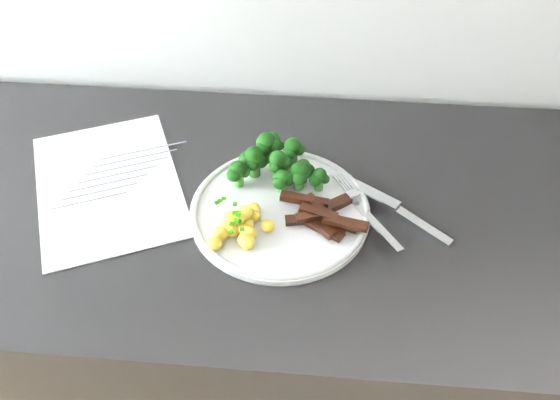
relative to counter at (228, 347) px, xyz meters
The scene contains 8 objects.
counter is the anchor object (origin of this frame).
recipe_paper 0.48m from the counter, behind, with size 0.33×0.38×0.00m.
plate 0.46m from the counter, ahead, with size 0.28×0.28×0.02m.
broccoli 0.50m from the counter, 31.51° to the left, with size 0.16×0.12×0.07m.
potatoes 0.47m from the counter, 50.63° to the right, with size 0.10×0.09×0.04m.
beef_strips 0.49m from the counter, 10.19° to the right, with size 0.14×0.10×0.03m.
fork 0.52m from the counter, ahead, with size 0.11×0.16×0.02m.
knife 0.54m from the counter, ahead, with size 0.19×0.15×0.02m.
Camera 1 is at (0.22, 1.04, 1.54)m, focal length 37.56 mm.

